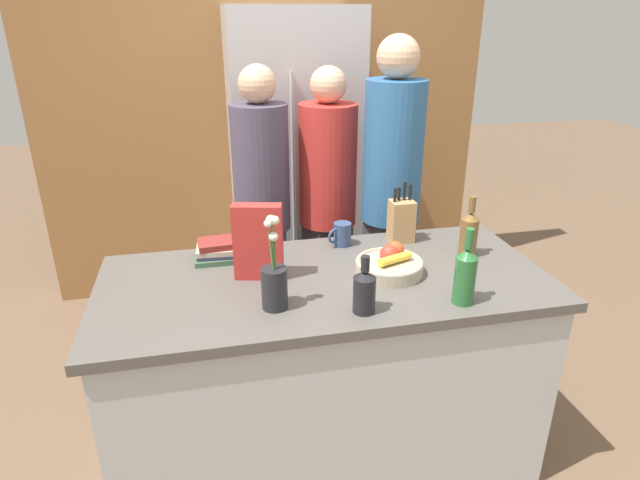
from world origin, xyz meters
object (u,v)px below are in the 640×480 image
(book_stack, at_px, (218,250))
(bottle_vinegar, at_px, (469,233))
(person_at_sink, at_px, (262,202))
(fruit_bowl, at_px, (390,264))
(knife_block, at_px, (401,220))
(cereal_box, at_px, (258,242))
(person_in_red_tee, at_px, (391,190))
(refrigerator, at_px, (294,167))
(coffee_mug, at_px, (342,234))
(person_in_blue, at_px, (328,199))
(bottle_wine, at_px, (465,274))
(bottle_oil, at_px, (364,290))
(flower_vase, at_px, (274,282))

(book_stack, bearing_deg, bottle_vinegar, -10.47)
(person_at_sink, bearing_deg, fruit_bowl, -61.87)
(knife_block, relative_size, book_stack, 1.45)
(bottle_vinegar, bearing_deg, person_at_sink, 135.25)
(cereal_box, xyz_separation_m, book_stack, (-0.15, 0.21, -0.11))
(person_in_red_tee, bearing_deg, knife_block, -124.72)
(knife_block, xyz_separation_m, bottle_vinegar, (0.22, -0.22, 0.01))
(fruit_bowl, distance_m, person_at_sink, 0.95)
(refrigerator, xyz_separation_m, book_stack, (-0.53, -1.17, -0.02))
(coffee_mug, distance_m, person_in_blue, 0.58)
(cereal_box, bearing_deg, bottle_wine, -27.06)
(bottle_oil, xyz_separation_m, bottle_wine, (0.36, -0.01, 0.03))
(fruit_bowl, relative_size, coffee_mug, 2.36)
(coffee_mug, relative_size, person_in_blue, 0.07)
(flower_vase, bearing_deg, bottle_vinegar, 16.83)
(bottle_oil, xyz_separation_m, person_in_red_tee, (0.42, 0.94, 0.04))
(fruit_bowl, relative_size, bottle_oil, 1.28)
(person_in_blue, xyz_separation_m, person_in_red_tee, (0.29, -0.21, 0.10))
(bottle_vinegar, bearing_deg, knife_block, 135.70)
(book_stack, xyz_separation_m, bottle_wine, (0.84, -0.56, 0.07))
(book_stack, height_order, bottle_oil, bottle_oil)
(cereal_box, relative_size, person_in_blue, 0.19)
(refrigerator, xyz_separation_m, bottle_vinegar, (0.52, -1.36, 0.05))
(knife_block, height_order, book_stack, knife_block)
(knife_block, relative_size, flower_vase, 0.79)
(refrigerator, bearing_deg, cereal_box, -105.20)
(refrigerator, height_order, bottle_oil, refrigerator)
(person_in_blue, bearing_deg, person_in_red_tee, -62.99)
(fruit_bowl, height_order, book_stack, fruit_bowl)
(book_stack, height_order, person_in_blue, person_in_blue)
(bottle_wine, bearing_deg, book_stack, 146.30)
(flower_vase, relative_size, person_in_blue, 0.22)
(bottle_oil, height_order, person_at_sink, person_at_sink)
(person_in_blue, bearing_deg, fruit_bowl, -113.39)
(refrigerator, height_order, person_at_sink, refrigerator)
(knife_block, distance_m, flower_vase, 0.80)
(flower_vase, relative_size, bottle_oil, 1.64)
(coffee_mug, xyz_separation_m, bottle_wine, (0.30, -0.59, 0.06))
(refrigerator, height_order, person_in_red_tee, refrigerator)
(fruit_bowl, distance_m, bottle_oil, 0.33)
(bottle_vinegar, bearing_deg, person_in_red_tee, 103.53)
(bottle_oil, height_order, person_in_red_tee, person_in_red_tee)
(person_in_blue, bearing_deg, bottle_oil, -123.52)
(coffee_mug, xyz_separation_m, person_in_blue, (0.07, 0.57, -0.03))
(person_in_blue, bearing_deg, person_at_sink, 156.15)
(bottle_wine, distance_m, person_in_red_tee, 0.96)
(refrigerator, distance_m, flower_vase, 1.66)
(knife_block, bearing_deg, person_in_blue, 109.49)
(coffee_mug, relative_size, person_in_red_tee, 0.06)
(person_in_red_tee, bearing_deg, refrigerator, 93.36)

